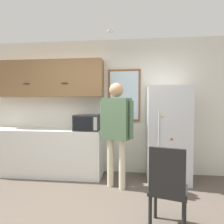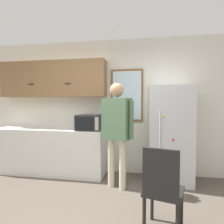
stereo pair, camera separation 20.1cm
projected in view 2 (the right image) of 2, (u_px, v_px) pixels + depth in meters
name	position (u px, v px, depth m)	size (l,w,h in m)	color
back_wall	(106.00, 107.00, 4.14)	(6.00, 0.06, 2.70)	silver
counter	(51.00, 151.00, 4.05)	(2.22, 0.60, 0.91)	silver
upper_cabinets	(53.00, 79.00, 4.12)	(2.22, 0.34, 0.73)	olive
microwave	(90.00, 122.00, 3.81)	(0.46, 0.43, 0.30)	#232326
person	(117.00, 124.00, 3.32)	(0.58, 0.39, 1.76)	beige
refrigerator	(170.00, 134.00, 3.59)	(0.74, 0.67, 1.72)	silver
chair	(162.00, 187.00, 2.13)	(0.49, 0.49, 0.97)	black
window	(127.00, 95.00, 4.01)	(0.65, 0.05, 1.04)	brown
ceiling_light	(112.00, 31.00, 3.47)	(0.11, 0.11, 0.01)	white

